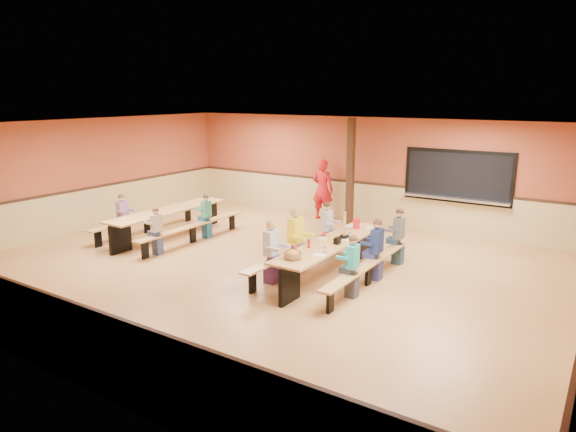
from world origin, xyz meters
The scene contains 23 objects.
ground centered at (0.00, 0.00, 0.00)m, with size 12.00×12.00×0.00m, color #A06D3D.
room_envelope centered at (0.00, 0.00, 0.69)m, with size 12.04×10.04×3.02m.
kitchen_pass_through centered at (2.60, 4.96, 1.49)m, with size 2.78×0.28×1.38m.
structural_post centered at (-0.20, 4.40, 1.50)m, with size 0.18×0.18×3.00m, color black.
cafeteria_table_main centered at (1.42, 0.31, 0.53)m, with size 1.91×3.70×0.74m.
cafeteria_table_second centered at (-3.49, 0.62, 0.53)m, with size 1.91×3.70×0.74m.
seated_child_white_left centered at (0.59, -0.63, 0.63)m, with size 0.40×0.32×1.26m, color silver, non-canonical shape.
seated_adult_yellow centered at (0.59, 0.26, 0.68)m, with size 0.44×0.36×1.35m, color yellow, non-canonical shape.
seated_child_grey_left centered at (0.59, 1.62, 0.61)m, with size 0.37×0.30×1.22m, color #AEAEAE, non-canonical shape.
seated_child_teal_right centered at (2.24, -0.41, 0.58)m, with size 0.34×0.28×1.16m, color #28A8AE, non-canonical shape.
seated_child_navy_right centered at (2.24, 0.67, 0.62)m, with size 0.38×0.31×1.23m, color navy, non-canonical shape.
seated_child_char_right centered at (2.24, 1.86, 0.61)m, with size 0.37×0.31×1.22m, color #484E51, non-canonical shape.
seated_child_purple_sec centered at (-4.32, -0.15, 0.58)m, with size 0.35×0.29×1.17m, color #7A5172, non-canonical shape.
seated_child_green_sec centered at (-2.67, 1.15, 0.56)m, with size 0.33×0.27×1.12m, color #337B62, non-canonical shape.
seated_child_tan_sec centered at (-2.67, -0.55, 0.55)m, with size 0.32×0.26×1.10m, color tan, non-canonical shape.
standing_woman centered at (-1.16, 4.55, 0.90)m, with size 0.65×0.43×1.79m, color #B1141A.
punch_pitcher centered at (1.37, 1.56, 0.85)m, with size 0.16×0.16×0.22m, color red.
chip_bowl centered at (1.35, -1.03, 0.81)m, with size 0.32×0.32×0.15m, color orange, non-canonical shape.
napkin_dispenser centered at (1.58, 0.25, 0.80)m, with size 0.10×0.14×0.13m, color black.
condiment_mustard centered at (1.37, 0.35, 0.82)m, with size 0.06×0.06×0.17m, color yellow.
condiment_ketchup centered at (1.24, -0.29, 0.82)m, with size 0.06×0.06×0.17m, color #B2140F.
table_paddle centered at (1.51, 0.69, 0.88)m, with size 0.16×0.16×0.56m.
place_settings centered at (1.42, 0.31, 0.80)m, with size 0.65×3.30×0.11m, color beige, non-canonical shape.
Camera 1 is at (6.07, -8.46, 3.65)m, focal length 32.00 mm.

